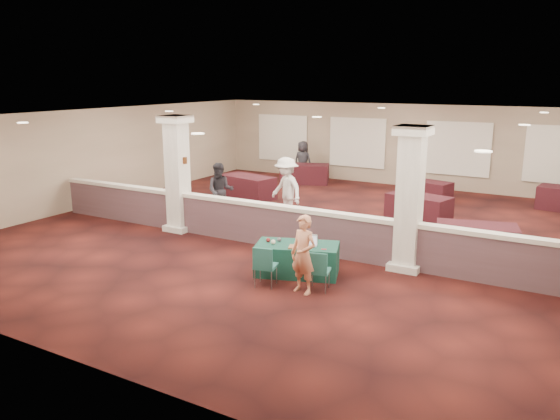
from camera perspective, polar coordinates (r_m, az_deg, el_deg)
The scene contains 30 objects.
ground at distance 15.01m, azimuth 3.67°, elevation -2.54°, with size 16.00×16.00×0.00m, color #421410.
wall_back at distance 22.05m, azimuth 12.97°, elevation 6.59°, with size 16.00×0.04×3.20m, color #87745D.
wall_front at distance 8.42m, azimuth -20.93°, elevation -5.13°, with size 16.00×0.04×3.20m, color #87745D.
wall_left at distance 19.47m, azimuth -18.01°, elevation 5.38°, with size 0.04×16.00×3.20m, color #87745D.
ceiling at distance 14.45m, azimuth 3.87°, elevation 9.74°, with size 16.00×16.00×0.02m, color silver.
partition_wall at distance 13.57m, azimuth 0.92°, elevation -1.78°, with size 15.60×0.28×1.10m.
column_left at distance 15.29m, azimuth -10.66°, elevation 3.85°, with size 0.72×0.72×3.20m.
column_right at distance 12.21m, azimuth 13.39°, elevation 1.25°, with size 0.72×0.72×3.20m.
sconce_left at distance 15.42m, azimuth -11.52°, elevation 5.25°, with size 0.12×0.12×0.18m.
sconce_right at distance 15.06m, azimuth -9.90°, elevation 5.13°, with size 0.12×0.12×0.18m.
near_table at distance 11.91m, azimuth 1.80°, elevation -5.16°, with size 1.77×0.88×0.68m, color #0F3829.
conf_chair_main at distance 10.95m, azimuth 4.03°, elevation -6.06°, with size 0.50×0.51×0.84m.
conf_chair_side at distance 11.14m, azimuth -1.64°, elevation -5.59°, with size 0.52×0.52×0.86m.
woman at distance 10.78m, azimuth 2.46°, elevation -4.67°, with size 0.57×0.38×1.59m, color tan.
far_table_front_left at distance 19.45m, azimuth -3.40°, elevation 2.42°, with size 1.96×0.98×0.80m, color black.
far_table_front_center at distance 16.98m, azimuth 14.26°, elevation 0.27°, with size 1.84×0.92×0.75m, color black.
far_table_front_right at distance 13.97m, azimuth 19.80°, elevation -2.97°, with size 1.86×0.93×0.75m, color black.
far_table_back_left at distance 22.19m, azimuth 2.59°, elevation 3.81°, with size 1.91×0.95×0.77m, color black.
far_table_back_center at distance 19.94m, azimuth 15.17°, elevation 2.03°, with size 1.60×0.80×0.65m, color black.
attendee_a at distance 16.63m, azimuth -6.25°, elevation 2.01°, with size 0.81×0.45×1.69m, color black.
attendee_b at distance 16.24m, azimuth 0.66°, elevation 2.20°, with size 1.22×0.56×1.91m, color silver.
attendee_d at distance 22.72m, azimuth 2.40°, elevation 5.15°, with size 0.81×0.44×1.64m, color black.
laptop_base at distance 11.72m, azimuth 3.13°, elevation -3.70°, with size 0.31×0.21×0.02m, color silver.
laptop_screen at distance 11.79m, azimuth 3.20°, elevation -3.03°, with size 0.31×0.01×0.20m, color silver.
screen_glow at distance 11.79m, azimuth 3.20°, elevation -3.11°, with size 0.28×0.00×0.18m, color silver.
knitting at distance 11.58m, azimuth 1.86°, elevation -3.88°, with size 0.37×0.28×0.03m, color #B55B1C.
yarn_cream at distance 11.79m, azimuth -0.72°, elevation -3.36°, with size 0.10×0.10×0.10m, color #EFE6C5.
yarn_red at distance 11.95m, azimuth -1.24°, elevation -3.15°, with size 0.09×0.09×0.09m, color maroon.
yarn_grey at distance 11.97m, azimuth -0.09°, elevation -3.12°, with size 0.10×0.10×0.10m, color #444348.
scissors at distance 11.49m, azimuth 4.60°, elevation -4.11°, with size 0.11×0.03×0.01m, color red.
Camera 1 is at (6.28, -12.98, 4.18)m, focal length 35.00 mm.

